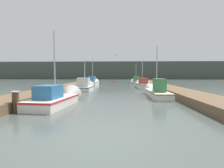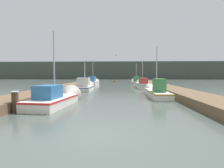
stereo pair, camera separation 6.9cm
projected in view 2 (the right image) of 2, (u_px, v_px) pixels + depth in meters
The scene contains 15 objects.
ground_plane at pixel (99, 136), 5.39m from camera, with size 200.00×200.00×0.00m.
dock_left at pixel (68, 87), 21.59m from camera, with size 2.40×40.00×0.51m.
dock_right at pixel (163, 87), 21.06m from camera, with size 2.40×40.00×0.51m.
distant_shore_ridge at pixel (118, 71), 68.49m from camera, with size 120.00×16.00×6.18m.
fishing_boat_0 at pixel (58, 98), 10.88m from camera, with size 2.16×5.02×4.95m.
fishing_boat_1 at pixel (156, 91), 14.85m from camera, with size 1.34×5.93×4.51m.
fishing_boat_2 at pixel (85, 86), 20.34m from camera, with size 1.73×4.65×3.75m.
fishing_boat_3 at pixel (142, 84), 24.24m from camera, with size 1.61×6.04×4.20m.
fishing_boat_4 at pixel (93, 82), 28.34m from camera, with size 1.56×5.77×4.65m.
fishing_boat_5 at pixel (136, 82), 32.69m from camera, with size 1.85×5.13×4.29m.
mooring_piling_0 at pixel (15, 102), 8.56m from camera, with size 0.36×0.36×1.05m.
mooring_piling_1 at pixel (143, 82), 29.02m from camera, with size 0.28×0.28×0.97m.
channel_buoy at pixel (115, 81), 40.31m from camera, with size 0.46×0.46×0.96m.
seagull_lead at pixel (117, 56), 20.18m from camera, with size 0.31×0.56×0.12m.
seagull_1 at pixel (101, 58), 26.40m from camera, with size 0.47×0.47×0.12m.
Camera 2 is at (0.63, -5.26, 1.91)m, focal length 28.00 mm.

